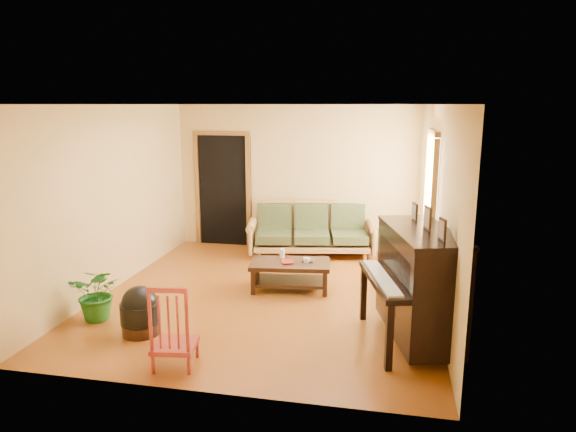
% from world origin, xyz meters
% --- Properties ---
extents(floor, '(5.00, 5.00, 0.00)m').
position_xyz_m(floor, '(0.00, 0.00, 0.00)').
color(floor, '#68310D').
rests_on(floor, ground).
extents(doorway, '(1.08, 0.16, 2.05)m').
position_xyz_m(doorway, '(-1.45, 2.48, 1.02)').
color(doorway, black).
rests_on(doorway, floor).
extents(window, '(0.12, 1.36, 1.46)m').
position_xyz_m(window, '(2.21, 1.30, 1.50)').
color(window, white).
rests_on(window, right_wall).
extents(sofa, '(2.30, 1.29, 0.93)m').
position_xyz_m(sofa, '(0.29, 2.06, 0.47)').
color(sofa, olive).
rests_on(sofa, floor).
extents(coffee_table, '(1.19, 0.75, 0.41)m').
position_xyz_m(coffee_table, '(0.25, 0.31, 0.20)').
color(coffee_table, black).
rests_on(coffee_table, floor).
extents(armchair, '(0.78, 0.81, 0.78)m').
position_xyz_m(armchair, '(1.93, 0.47, 0.39)').
color(armchair, olive).
rests_on(armchair, floor).
extents(piano, '(1.20, 1.63, 1.29)m').
position_xyz_m(piano, '(1.96, -1.03, 0.64)').
color(piano, black).
rests_on(piano, floor).
extents(footstool, '(0.45, 0.45, 0.43)m').
position_xyz_m(footstool, '(-1.16, -1.47, 0.21)').
color(footstool, black).
rests_on(footstool, floor).
extents(red_chair, '(0.48, 0.51, 0.90)m').
position_xyz_m(red_chair, '(-0.47, -2.08, 0.45)').
color(red_chair, maroon).
rests_on(red_chair, floor).
extents(leaning_frame, '(0.41, 0.14, 0.53)m').
position_xyz_m(leaning_frame, '(2.00, 2.40, 0.27)').
color(leaning_frame, '#B9943D').
rests_on(leaning_frame, floor).
extents(ceramic_crock, '(0.28, 0.28, 0.28)m').
position_xyz_m(ceramic_crock, '(1.79, 2.20, 0.14)').
color(ceramic_crock, '#344D9E').
rests_on(ceramic_crock, floor).
extents(potted_plant, '(0.69, 0.62, 0.69)m').
position_xyz_m(potted_plant, '(-1.85, -1.18, 0.34)').
color(potted_plant, '#1D5F1B').
rests_on(potted_plant, floor).
extents(book, '(0.21, 0.25, 0.02)m').
position_xyz_m(book, '(0.15, 0.25, 0.42)').
color(book, maroon).
rests_on(book, coffee_table).
extents(candle, '(0.09, 0.09, 0.13)m').
position_xyz_m(candle, '(0.10, 0.50, 0.47)').
color(candle, white).
rests_on(candle, coffee_table).
extents(glass_jar, '(0.12, 0.12, 0.06)m').
position_xyz_m(glass_jar, '(0.49, 0.34, 0.44)').
color(glass_jar, silver).
rests_on(glass_jar, coffee_table).
extents(remote, '(0.16, 0.05, 0.02)m').
position_xyz_m(remote, '(0.50, 0.33, 0.42)').
color(remote, black).
rests_on(remote, coffee_table).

